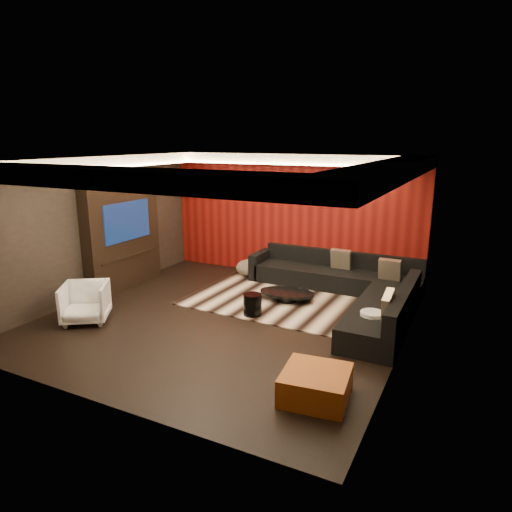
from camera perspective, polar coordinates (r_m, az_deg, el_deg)
The scene contains 26 objects.
floor at distance 8.22m, azimuth -3.78°, elevation -7.87°, with size 6.00×6.00×0.02m, color black.
ceiling at distance 7.61m, azimuth -4.14°, elevation 12.16°, with size 6.00×6.00×0.02m, color silver.
wall_back at distance 10.45m, azimuth 4.47°, elevation 5.01°, with size 6.00×0.02×2.80m, color black.
wall_left at distance 9.66m, azimuth -19.56°, elevation 3.42°, with size 0.02×6.00×2.80m, color black.
wall_right at distance 6.82m, azimuth 18.41°, elevation -0.84°, with size 0.02×6.00×2.80m, color black.
red_feature_wall at distance 10.42m, azimuth 4.39°, elevation 4.98°, with size 5.98×0.05×2.78m, color #6B0C0A.
soffit_back at distance 10.03m, azimuth 3.93°, elevation 12.03°, with size 6.00×0.60×0.22m, color silver.
soffit_front at distance 5.48m, azimuth -18.86°, elevation 9.26°, with size 6.00×0.60×0.22m, color silver.
soffit_left at distance 9.29m, azimuth -18.89°, elevation 11.11°, with size 0.60×4.80×0.22m, color silver.
soffit_right at distance 6.66m, azimuth 16.63°, elevation 10.23°, with size 0.60×4.80×0.22m, color silver.
cove_back at distance 9.72m, azimuth 3.13°, elevation 11.44°, with size 4.80×0.08×0.04m, color #FFD899.
cove_front at distance 5.73m, azimuth -16.36°, elevation 8.74°, with size 4.80×0.08×0.04m, color #FFD899.
cove_left at distance 9.06m, azimuth -17.30°, elevation 10.59°, with size 0.08×4.80×0.04m, color #FFD899.
cove_right at distance 6.74m, azimuth 13.70°, elevation 9.70°, with size 0.08×4.80×0.04m, color #FFD899.
tv_surround at distance 10.02m, azimuth -16.34°, elevation 2.30°, with size 0.30×2.00×2.20m, color black.
tv_screen at distance 9.85m, azimuth -15.79°, elevation 4.21°, with size 0.04×1.30×0.80m, color black.
tv_shelf at distance 10.00m, azimuth -15.50°, elevation -0.02°, with size 0.04×1.60×0.04m, color black.
rug at distance 9.25m, azimuth 5.29°, elevation -5.19°, with size 4.00×3.00×0.02m, color beige.
coffee_table at distance 9.01m, azimuth 3.89°, elevation -5.01°, with size 1.09×1.09×0.18m, color black.
drum_stool at distance 8.25m, azimuth -0.44°, elevation -6.08°, with size 0.33×0.33×0.39m, color black.
striped_pouf at distance 10.59m, azimuth -0.70°, elevation -1.45°, with size 0.68×0.68×0.37m, color beige.
white_side_table at distance 7.56m, azimuth 14.21°, elevation -8.41°, with size 0.37×0.37×0.46m, color silver.
orange_ottoman at distance 5.87m, azimuth 7.47°, elevation -15.68°, with size 0.80×0.80×0.36m, color #AA5415.
armchair at distance 8.50m, azimuth -20.56°, elevation -5.47°, with size 0.74×0.76×0.69m, color white.
sectional_sofa at distance 9.13m, azimuth 11.71°, elevation -4.02°, with size 3.65×3.50×0.75m.
throw_pillows at distance 8.83m, azimuth 14.14°, elevation -2.38°, with size 1.72×2.76×0.50m.
Camera 1 is at (3.88, -6.54, 3.12)m, focal length 32.00 mm.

